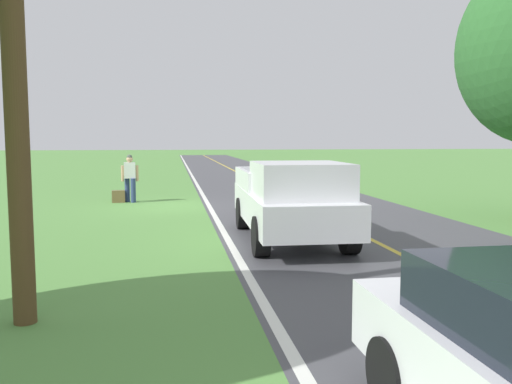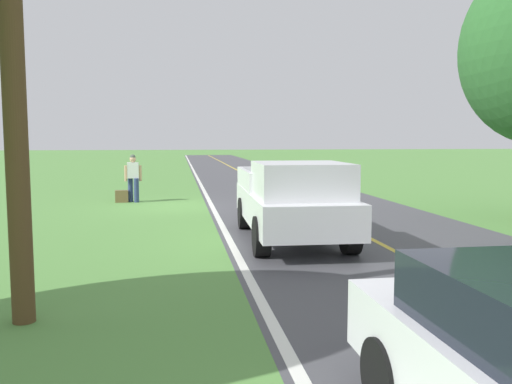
{
  "view_description": "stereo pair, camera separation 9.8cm",
  "coord_description": "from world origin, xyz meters",
  "px_view_note": "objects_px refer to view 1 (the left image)",
  "views": [
    {
      "loc": [
        0.09,
        18.25,
        2.29
      ],
      "look_at": [
        -1.36,
        9.11,
        1.37
      ],
      "focal_mm": 37.14,
      "sensor_mm": 36.0,
      "label": 1
    },
    {
      "loc": [
        -0.01,
        18.27,
        2.29
      ],
      "look_at": [
        -1.36,
        9.11,
        1.37
      ],
      "focal_mm": 37.14,
      "sensor_mm": 36.0,
      "label": 2
    }
  ],
  "objects_px": {
    "pickup_truck_passing": "(292,199)",
    "utility_pole_roadside": "(13,33)",
    "hitchhiker_walking": "(130,175)",
    "suitcase_carried": "(119,196)"
  },
  "relations": [
    {
      "from": "hitchhiker_walking",
      "to": "utility_pole_roadside",
      "type": "relative_size",
      "value": 0.25
    },
    {
      "from": "utility_pole_roadside",
      "to": "pickup_truck_passing",
      "type": "bearing_deg",
      "value": -133.89
    },
    {
      "from": "utility_pole_roadside",
      "to": "suitcase_carried",
      "type": "bearing_deg",
      "value": -89.57
    },
    {
      "from": "hitchhiker_walking",
      "to": "suitcase_carried",
      "type": "xyz_separation_m",
      "value": [
        0.42,
        0.1,
        -0.76
      ]
    },
    {
      "from": "pickup_truck_passing",
      "to": "utility_pole_roadside",
      "type": "bearing_deg",
      "value": 46.11
    },
    {
      "from": "suitcase_carried",
      "to": "pickup_truck_passing",
      "type": "distance_m",
      "value": 9.43
    },
    {
      "from": "hitchhiker_walking",
      "to": "suitcase_carried",
      "type": "bearing_deg",
      "value": 13.76
    },
    {
      "from": "hitchhiker_walking",
      "to": "suitcase_carried",
      "type": "height_order",
      "value": "hitchhiker_walking"
    },
    {
      "from": "suitcase_carried",
      "to": "pickup_truck_passing",
      "type": "bearing_deg",
      "value": 26.27
    },
    {
      "from": "suitcase_carried",
      "to": "utility_pole_roadside",
      "type": "bearing_deg",
      "value": -2.47
    }
  ]
}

